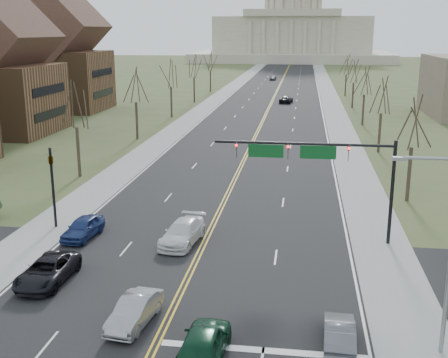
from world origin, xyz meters
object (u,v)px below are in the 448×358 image
(car_nb_inner_lead, at_px, (203,344))
(car_sb_outer_second, at_px, (83,228))
(signal_left, at_px, (52,179))
(car_sb_inner_second, at_px, (182,233))
(car_far_sb, at_px, (273,78))
(car_far_nb, at_px, (286,99))
(car_sb_outer_lead, at_px, (47,271))
(street_light, at_px, (446,244))
(car_sb_inner_lead, at_px, (135,311))
(signal_mast, at_px, (317,159))
(car_nb_outer_lead, at_px, (339,334))

(car_nb_inner_lead, height_order, car_sb_outer_second, car_nb_inner_lead)
(signal_left, height_order, car_nb_inner_lead, signal_left)
(car_sb_inner_second, height_order, car_far_sb, car_sb_inner_second)
(car_far_nb, distance_m, car_far_sb, 52.33)
(car_sb_outer_lead, bearing_deg, car_far_sb, 88.78)
(signal_left, xyz_separation_m, car_sb_outer_lead, (3.61, -9.08, -2.99))
(street_light, distance_m, car_sb_inner_lead, 14.95)
(car_nb_inner_lead, distance_m, car_far_sb, 144.12)
(signal_left, bearing_deg, street_light, -29.12)
(signal_left, xyz_separation_m, car_sb_inner_second, (10.03, -1.91, -2.95))
(car_sb_inner_second, bearing_deg, signal_mast, 19.75)
(signal_left, height_order, car_sb_outer_lead, signal_left)
(signal_left, distance_m, car_sb_outer_lead, 10.22)
(car_sb_inner_lead, xyz_separation_m, car_sb_outer_lead, (-6.38, 3.91, 0.01))
(car_far_nb, bearing_deg, signal_mast, 101.28)
(signal_left, distance_m, street_light, 27.78)
(car_sb_outer_second, xyz_separation_m, car_far_sb, (5.96, 130.21, -0.03))
(car_sb_outer_lead, bearing_deg, signal_left, 112.67)
(car_nb_inner_lead, bearing_deg, car_far_nb, -88.31)
(car_nb_inner_lead, distance_m, car_sb_outer_second, 17.71)
(car_nb_outer_lead, relative_size, car_far_sb, 0.98)
(signal_left, height_order, car_far_sb, signal_left)
(signal_mast, height_order, car_far_sb, signal_mast)
(street_light, relative_size, car_far_sb, 2.21)
(signal_mast, bearing_deg, car_sb_outer_lead, -149.36)
(signal_mast, relative_size, car_sb_outer_lead, 2.37)
(signal_mast, height_order, car_sb_inner_second, signal_mast)
(car_far_sb, bearing_deg, signal_left, -88.24)
(signal_left, bearing_deg, car_nb_outer_lead, -34.51)
(signal_mast, distance_m, car_nb_inner_lead, 17.18)
(car_nb_outer_lead, xyz_separation_m, car_sb_outer_second, (-17.05, 11.85, 0.07))
(car_nb_outer_lead, distance_m, car_sb_outer_lead, 16.96)
(street_light, bearing_deg, signal_mast, 111.41)
(car_sb_inner_lead, bearing_deg, car_far_nb, 94.80)
(car_nb_outer_lead, bearing_deg, signal_mast, -83.91)
(street_light, xyz_separation_m, car_nb_outer_lead, (-4.31, -0.20, -4.55))
(car_nb_inner_lead, bearing_deg, car_sb_outer_second, -49.33)
(car_far_sb, bearing_deg, street_light, -78.10)
(car_sb_inner_second, bearing_deg, car_sb_inner_lead, -82.49)
(car_sb_inner_second, bearing_deg, signal_left, 176.92)
(car_sb_inner_lead, bearing_deg, signal_mast, 63.09)
(car_sb_inner_lead, xyz_separation_m, car_sb_inner_second, (0.03, 11.09, 0.06))
(car_sb_inner_lead, relative_size, car_sb_inner_second, 0.81)
(car_sb_outer_lead, relative_size, car_sb_outer_second, 1.19)
(car_nb_inner_lead, distance_m, car_far_nb, 92.01)
(car_nb_inner_lead, height_order, car_sb_inner_lead, car_nb_inner_lead)
(car_sb_inner_lead, relative_size, car_far_sb, 1.03)
(car_sb_outer_lead, bearing_deg, car_nb_outer_lead, -14.85)
(signal_mast, height_order, signal_left, signal_mast)
(car_sb_inner_second, bearing_deg, car_sb_outer_lead, -124.13)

